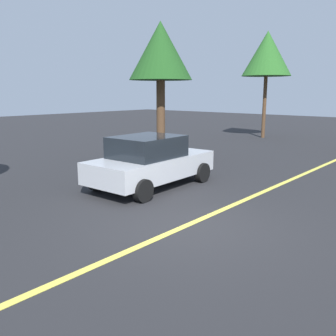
# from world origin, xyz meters

# --- Properties ---
(ground_plane) EXTENTS (80.00, 80.00, 0.00)m
(ground_plane) POSITION_xyz_m (0.00, 0.00, 0.00)
(ground_plane) COLOR #262628
(lane_marking_centre) EXTENTS (28.00, 0.16, 0.01)m
(lane_marking_centre) POSITION_xyz_m (3.00, 0.00, 0.01)
(lane_marking_centre) COLOR #E0D14C
(car_silver_near_curb) EXTENTS (4.32, 2.25, 1.61)m
(car_silver_near_curb) POSITION_xyz_m (1.97, 2.99, 0.81)
(car_silver_near_curb) COLOR #B7BABF
(car_silver_near_curb) RESTS_ON ground_plane
(tree_left_verge) EXTENTS (3.07, 3.07, 6.65)m
(tree_left_verge) POSITION_xyz_m (15.96, 6.18, 5.26)
(tree_left_verge) COLOR #513823
(tree_left_verge) RESTS_ON ground_plane
(tree_right_verge) EXTENTS (2.69, 2.69, 5.82)m
(tree_right_verge) POSITION_xyz_m (5.80, 6.00, 4.55)
(tree_right_verge) COLOR #513823
(tree_right_verge) RESTS_ON ground_plane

